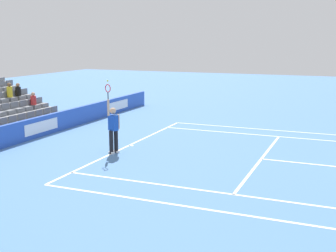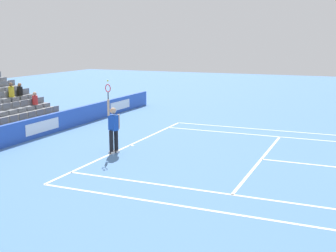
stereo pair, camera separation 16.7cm
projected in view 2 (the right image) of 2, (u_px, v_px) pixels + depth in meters
line_baseline at (130, 145)px, 18.34m from camera, size 10.97×0.10×0.01m
line_service at (261, 159)px, 16.21m from camera, size 8.23×0.10×0.01m
line_singles_sideline_left at (248, 197)px, 12.33m from camera, size 0.10×11.89×0.01m
line_singles_sideline_right at (290, 138)px, 19.75m from camera, size 0.10×11.89×0.01m
line_doubles_sideline_left at (235, 214)px, 11.09m from camera, size 0.10×11.89×0.01m
line_doubles_sideline_right at (294, 132)px, 20.98m from camera, size 0.10×11.89×0.01m
line_centre_mark at (132, 145)px, 18.30m from camera, size 0.10×0.20×0.01m
sponsor_barrier at (41, 126)px, 20.01m from camera, size 21.45×0.22×0.91m
tennis_player at (113, 128)px, 16.92m from camera, size 0.51×0.43×2.85m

